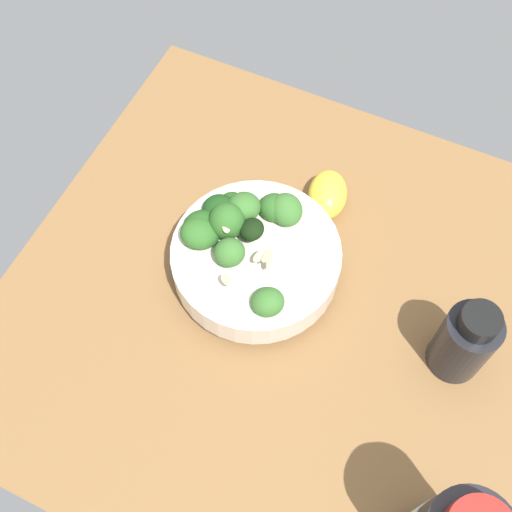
% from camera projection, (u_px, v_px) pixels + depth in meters
% --- Properties ---
extents(ground_plane, '(0.62, 0.62, 0.03)m').
position_uv_depth(ground_plane, '(278.00, 305.00, 0.78)').
color(ground_plane, brown).
extents(bowl_of_broccoli, '(0.19, 0.19, 0.09)m').
position_uv_depth(bowl_of_broccoli, '(252.00, 252.00, 0.75)').
color(bowl_of_broccoli, silver).
rests_on(bowl_of_broccoli, ground_plane).
extents(lemon_wedge, '(0.08, 0.06, 0.04)m').
position_uv_depth(lemon_wedge, '(331.00, 196.00, 0.81)').
color(lemon_wedge, yellow).
rests_on(lemon_wedge, ground_plane).
extents(bottle_tall, '(0.06, 0.06, 0.11)m').
position_uv_depth(bottle_tall, '(465.00, 341.00, 0.68)').
color(bottle_tall, black).
rests_on(bottle_tall, ground_plane).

